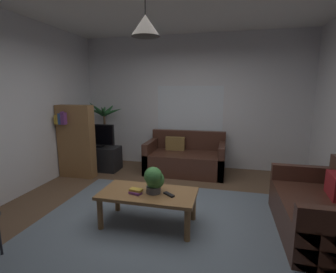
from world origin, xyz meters
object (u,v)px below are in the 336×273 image
coffee_table (148,197)px  book_on_table_1 (136,190)px  tv_stand (99,158)px  potted_plant_on_table (154,179)px  potted_palm_corner (105,135)px  remote_on_table_0 (169,194)px  couch_under_window (185,159)px  couch_right_side (323,213)px  tv (97,135)px  pendant_lamp (145,25)px  bookshelf_corner (76,141)px  book_on_table_0 (135,193)px

coffee_table → book_on_table_1: bearing=-151.7°
tv_stand → potted_plant_on_table: bearing=-46.1°
tv_stand → potted_palm_corner: potted_palm_corner is taller
book_on_table_1 → potted_plant_on_table: (0.21, 0.07, 0.13)m
coffee_table → remote_on_table_0: bearing=-7.1°
remote_on_table_0 → potted_palm_corner: potted_palm_corner is taller
tv_stand → couch_under_window: bearing=7.9°
couch_right_side → potted_palm_corner: (-3.86, 2.13, 0.38)m
potted_plant_on_table → remote_on_table_0: bearing=-10.0°
tv → pendant_lamp: size_ratio=1.36×
remote_on_table_0 → bookshelf_corner: (-2.18, 1.41, 0.27)m
couch_under_window → coffee_table: bearing=-93.0°
couch_right_side → potted_plant_on_table: bearing=-82.8°
couch_under_window → potted_plant_on_table: couch_under_window is taller
coffee_table → bookshelf_corner: size_ratio=0.85×
pendant_lamp → coffee_table: bearing=63.4°
couch_right_side → book_on_table_1: 2.21m
coffee_table → remote_on_table_0: (0.28, -0.03, 0.08)m
tv → book_on_table_1: bearing=-50.4°
book_on_table_1 → tv: bearing=129.6°
couch_right_side → book_on_table_1: size_ratio=9.39×
couch_right_side → pendant_lamp: bearing=-83.1°
couch_under_window → coffee_table: couch_under_window is taller
remote_on_table_0 → tv: tv is taller
tv → potted_palm_corner: potted_palm_corner is taller
tv → tv_stand: bearing=90.0°
book_on_table_0 → book_on_table_1: book_on_table_1 is taller
coffee_table → book_on_table_0: size_ratio=7.94×
book_on_table_0 → potted_plant_on_table: (0.22, 0.09, 0.16)m
remote_on_table_0 → tv_stand: 2.76m
couch_right_side → book_on_table_0: bearing=-81.3°
tv → pendant_lamp: 3.00m
tv_stand → tv: 0.50m
potted_palm_corner → bookshelf_corner: potted_palm_corner is taller
couch_under_window → couch_right_side: bearing=-44.1°
couch_right_side → tv_stand: size_ratio=1.61×
coffee_table → pendant_lamp: pendant_lamp is taller
remote_on_table_0 → pendant_lamp: bearing=120.9°
remote_on_table_0 → potted_plant_on_table: potted_plant_on_table is taller
coffee_table → bookshelf_corner: (-1.90, 1.38, 0.35)m
pendant_lamp → tv_stand: bearing=132.6°
couch_under_window → book_on_table_0: bearing=-96.3°
couch_right_side → pendant_lamp: 2.94m
potted_plant_on_table → pendant_lamp: 1.77m
bookshelf_corner → pendant_lamp: size_ratio=2.49×
remote_on_table_0 → potted_plant_on_table: size_ratio=0.48×
tv_stand → pendant_lamp: 3.31m
couch_right_side → coffee_table: bearing=-83.1°
couch_under_window → potted_palm_corner: 1.98m
remote_on_table_0 → couch_right_side: bearing=-43.0°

